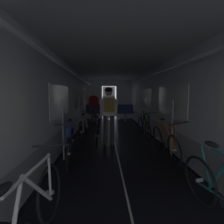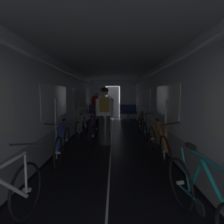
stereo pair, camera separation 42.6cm
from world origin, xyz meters
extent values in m
cube|color=black|center=(-1.41, 3.25, 0.00)|extent=(0.08, 11.50, 0.01)
cube|color=black|center=(1.41, 3.25, 0.00)|extent=(0.08, 11.50, 0.01)
cube|color=beige|center=(0.00, 3.25, 0.00)|extent=(0.03, 11.27, 0.00)
cube|color=#9EA0A5|center=(-1.51, 3.25, 0.30)|extent=(0.12, 11.50, 0.60)
cube|color=silver|center=(-1.51, 3.25, 1.53)|extent=(0.12, 11.50, 1.85)
cube|color=white|center=(-1.45, 2.67, 1.35)|extent=(0.02, 1.90, 0.80)
cube|color=white|center=(-1.45, 5.55, 1.35)|extent=(0.02, 1.90, 0.80)
cube|color=white|center=(-1.45, 8.42, 1.35)|extent=(0.02, 1.90, 0.80)
cube|color=yellow|center=(-1.45, 2.82, 1.35)|extent=(0.01, 0.20, 0.28)
cylinder|color=white|center=(-1.17, 3.25, 2.10)|extent=(0.07, 11.04, 0.07)
cylinder|color=#B7BABF|center=(-1.27, 2.10, 0.70)|extent=(0.04, 0.04, 1.40)
cylinder|color=#B7BABF|center=(-1.27, 4.70, 0.70)|extent=(0.04, 0.04, 1.40)
cube|color=#9EA0A5|center=(1.51, 3.25, 0.30)|extent=(0.12, 11.50, 0.60)
cube|color=silver|center=(1.51, 3.25, 1.53)|extent=(0.12, 11.50, 1.85)
cube|color=white|center=(1.45, 2.67, 1.35)|extent=(0.02, 1.90, 0.80)
cube|color=white|center=(1.45, 5.55, 1.35)|extent=(0.02, 1.90, 0.80)
cube|color=white|center=(1.45, 8.42, 1.35)|extent=(0.02, 1.90, 0.80)
cube|color=yellow|center=(1.45, 3.28, 1.35)|extent=(0.01, 0.20, 0.28)
cylinder|color=white|center=(1.17, 3.25, 2.10)|extent=(0.07, 11.04, 0.07)
cylinder|color=#B7BABF|center=(1.27, 2.10, 0.70)|extent=(0.04, 0.04, 1.40)
cylinder|color=#B7BABF|center=(1.27, 4.70, 0.70)|extent=(0.04, 0.04, 1.40)
cube|color=silver|center=(-0.95, 9.06, 1.23)|extent=(1.00, 0.12, 2.45)
cube|color=silver|center=(0.95, 9.06, 1.23)|extent=(1.00, 0.12, 2.45)
cube|color=silver|center=(0.00, 9.06, 2.25)|extent=(0.90, 0.12, 0.40)
cube|color=#4C4F54|center=(0.00, 9.76, 1.03)|extent=(0.81, 0.04, 2.05)
cube|color=white|center=(0.00, 3.25, 2.51)|extent=(3.14, 11.62, 0.12)
cylinder|color=gray|center=(-0.90, 8.00, 0.22)|extent=(0.12, 0.12, 0.44)
cube|color=#2D4784|center=(-0.90, 8.00, 0.49)|extent=(0.96, 0.44, 0.10)
cube|color=#2D4784|center=(-0.90, 8.19, 0.74)|extent=(0.96, 0.08, 0.40)
torus|color=gray|center=(-1.33, 8.22, 0.94)|extent=(0.14, 0.14, 0.02)
cylinder|color=gray|center=(0.90, 8.00, 0.22)|extent=(0.12, 0.12, 0.44)
cube|color=#2D4784|center=(0.90, 8.00, 0.49)|extent=(0.96, 0.44, 0.10)
cube|color=#2D4784|center=(0.90, 8.19, 0.74)|extent=(0.96, 0.08, 0.40)
torus|color=gray|center=(0.47, 8.22, 0.94)|extent=(0.14, 0.14, 0.02)
torus|color=black|center=(0.98, 0.38, 0.33)|extent=(0.17, 0.68, 0.67)
cylinder|color=#B2B2B7|center=(0.98, 0.38, 0.33)|extent=(0.10, 0.06, 0.06)
cylinder|color=teal|center=(1.03, 0.09, 0.55)|extent=(0.06, 0.35, 0.55)
cylinder|color=teal|center=(1.01, 0.32, 0.57)|extent=(0.09, 0.16, 0.49)
cylinder|color=teal|center=(1.00, 0.16, 0.31)|extent=(0.07, 0.45, 0.07)
ellipsoid|color=black|center=(1.04, 0.27, 0.88)|extent=(0.12, 0.25, 0.07)
torus|color=black|center=(1.13, 2.69, 0.33)|extent=(0.15, 0.67, 0.67)
cylinder|color=#B2B2B7|center=(1.13, 2.69, 0.33)|extent=(0.10, 0.05, 0.06)
torus|color=black|center=(1.16, 1.67, 0.33)|extent=(0.15, 0.67, 0.67)
cylinder|color=#B2B2B7|center=(1.16, 1.67, 0.33)|extent=(0.10, 0.05, 0.06)
cylinder|color=orange|center=(1.18, 1.99, 0.55)|extent=(0.13, 0.54, 0.56)
cylinder|color=orange|center=(1.16, 2.40, 0.55)|extent=(0.10, 0.34, 0.55)
cylinder|color=orange|center=(1.21, 2.14, 0.81)|extent=(0.07, 0.82, 0.04)
cylinder|color=orange|center=(1.16, 2.62, 0.57)|extent=(0.09, 0.16, 0.49)
cylinder|color=orange|center=(1.13, 2.47, 0.31)|extent=(0.04, 0.45, 0.07)
cylinder|color=orange|center=(1.19, 1.70, 0.57)|extent=(0.09, 0.09, 0.49)
cylinder|color=black|center=(1.13, 2.24, 0.29)|extent=(0.04, 0.17, 0.17)
ellipsoid|color=black|center=(1.20, 2.57, 0.87)|extent=(0.11, 0.24, 0.07)
cylinder|color=black|center=(1.24, 1.68, 0.91)|extent=(0.44, 0.04, 0.08)
torus|color=black|center=(-1.06, 3.59, 0.33)|extent=(0.13, 0.67, 0.67)
cylinder|color=#B2B2B7|center=(-1.06, 3.59, 0.33)|extent=(0.10, 0.05, 0.06)
torus|color=black|center=(-1.01, 4.61, 0.33)|extent=(0.13, 0.67, 0.67)
cylinder|color=#B2B2B7|center=(-1.01, 4.61, 0.33)|extent=(0.10, 0.05, 0.06)
cylinder|color=#ADAFB5|center=(-1.00, 4.29, 0.55)|extent=(0.12, 0.54, 0.56)
cylinder|color=#ADAFB5|center=(-1.02, 3.88, 0.55)|extent=(0.08, 0.34, 0.55)
cylinder|color=#ADAFB5|center=(-0.98, 4.14, 0.82)|extent=(0.07, 0.82, 0.04)
cylinder|color=#ADAFB5|center=(-1.03, 3.66, 0.57)|extent=(0.08, 0.16, 0.49)
cylinder|color=#ADAFB5|center=(-1.05, 3.81, 0.31)|extent=(0.04, 0.45, 0.07)
cylinder|color=#ADAFB5|center=(-0.99, 4.58, 0.57)|extent=(0.07, 0.09, 0.49)
cylinder|color=black|center=(-1.04, 4.04, 0.29)|extent=(0.04, 0.17, 0.17)
ellipsoid|color=black|center=(-1.00, 3.71, 0.88)|extent=(0.11, 0.24, 0.07)
cylinder|color=black|center=(-0.95, 4.60, 0.92)|extent=(0.44, 0.04, 0.07)
torus|color=black|center=(-1.16, 2.56, 0.33)|extent=(0.14, 0.67, 0.67)
cylinder|color=#B2B2B7|center=(-1.16, 2.56, 0.33)|extent=(0.10, 0.06, 0.05)
torus|color=black|center=(-1.05, 1.55, 0.33)|extent=(0.14, 0.67, 0.67)
cylinder|color=#B2B2B7|center=(-1.05, 1.55, 0.33)|extent=(0.10, 0.06, 0.05)
cylinder|color=#2342B7|center=(-1.10, 1.86, 0.55)|extent=(0.07, 0.54, 0.56)
cylinder|color=#2342B7|center=(-1.14, 2.27, 0.55)|extent=(0.10, 0.34, 0.55)
cylinder|color=#2342B7|center=(-1.13, 2.01, 0.82)|extent=(0.12, 0.82, 0.04)
cylinder|color=#2342B7|center=(-1.16, 2.49, 0.58)|extent=(0.04, 0.17, 0.49)
cylinder|color=#2342B7|center=(-1.13, 2.34, 0.31)|extent=(0.07, 0.45, 0.07)
cylinder|color=#2342B7|center=(-1.07, 1.57, 0.58)|extent=(0.06, 0.09, 0.49)
cylinder|color=black|center=(-1.11, 2.11, 0.29)|extent=(0.04, 0.17, 0.17)
ellipsoid|color=black|center=(-1.17, 2.44, 0.88)|extent=(0.12, 0.25, 0.06)
cylinder|color=black|center=(-1.09, 1.55, 0.92)|extent=(0.44, 0.07, 0.05)
torus|color=black|center=(1.07, 4.61, 0.33)|extent=(0.12, 0.67, 0.67)
cylinder|color=#B2B2B7|center=(1.07, 4.61, 0.33)|extent=(0.10, 0.05, 0.06)
torus|color=black|center=(1.09, 3.59, 0.33)|extent=(0.12, 0.67, 0.67)
cylinder|color=#B2B2B7|center=(1.09, 3.59, 0.33)|extent=(0.10, 0.05, 0.06)
cylinder|color=black|center=(1.10, 3.90, 0.55)|extent=(0.11, 0.54, 0.56)
cylinder|color=black|center=(1.10, 4.31, 0.55)|extent=(0.09, 0.34, 0.55)
cylinder|color=black|center=(1.13, 4.06, 0.82)|extent=(0.06, 0.82, 0.04)
cylinder|color=black|center=(1.09, 4.54, 0.57)|extent=(0.08, 0.16, 0.49)
cylinder|color=black|center=(1.07, 4.38, 0.31)|extent=(0.03, 0.45, 0.07)
cylinder|color=black|center=(1.11, 3.62, 0.57)|extent=(0.08, 0.09, 0.49)
cylinder|color=black|center=(1.07, 4.16, 0.29)|extent=(0.03, 0.17, 0.17)
ellipsoid|color=black|center=(1.13, 4.49, 0.88)|extent=(0.10, 0.24, 0.07)
cylinder|color=black|center=(1.15, 3.60, 0.91)|extent=(0.44, 0.03, 0.07)
torus|color=black|center=(-0.99, 0.18, 0.33)|extent=(0.13, 0.67, 0.67)
cylinder|color=#B2B2B7|center=(-0.99, 0.18, 0.33)|extent=(0.10, 0.06, 0.06)
cylinder|color=silver|center=(-1.00, -0.13, 0.55)|extent=(0.11, 0.54, 0.56)
cylinder|color=silver|center=(-1.03, -0.54, 0.55)|extent=(0.05, 0.35, 0.55)
cylinder|color=silver|center=(-0.99, -0.29, 0.82)|extent=(0.09, 0.82, 0.04)
cylinder|color=silver|center=(-0.98, 0.15, 0.58)|extent=(0.06, 0.09, 0.49)
cylinder|color=black|center=(-0.95, 0.17, 0.92)|extent=(0.44, 0.06, 0.05)
cylinder|color=#2D2D33|center=(-0.29, 3.25, 0.45)|extent=(0.13, 0.13, 0.90)
cylinder|color=#2D2D33|center=(-0.09, 3.26, 0.45)|extent=(0.13, 0.13, 0.90)
cube|color=silver|center=(-0.19, 3.25, 1.18)|extent=(0.37, 0.23, 0.56)
cylinder|color=silver|center=(-0.41, 3.26, 1.13)|extent=(0.10, 0.20, 0.53)
cylinder|color=silver|center=(0.03, 3.28, 1.13)|extent=(0.10, 0.20, 0.53)
sphere|color=tan|center=(-0.19, 3.25, 1.58)|extent=(0.21, 0.21, 0.21)
ellipsoid|color=black|center=(-0.19, 3.25, 1.65)|extent=(0.25, 0.29, 0.16)
cube|color=olive|center=(-0.19, 3.08, 1.22)|extent=(0.29, 0.17, 0.40)
torus|color=black|center=(-0.53, 2.99, 0.33)|extent=(0.08, 0.67, 0.67)
cylinder|color=#B2B2B7|center=(-0.53, 2.99, 0.33)|extent=(0.09, 0.05, 0.06)
torus|color=black|center=(-0.53, 4.01, 0.33)|extent=(0.08, 0.67, 0.67)
cylinder|color=#B2B2B7|center=(-0.53, 4.01, 0.33)|extent=(0.09, 0.05, 0.06)
cylinder|color=purple|center=(-0.54, 3.70, 0.55)|extent=(0.07, 0.54, 0.56)
cylinder|color=purple|center=(-0.54, 3.29, 0.55)|extent=(0.07, 0.34, 0.55)
cylinder|color=purple|center=(-0.56, 3.54, 0.82)|extent=(0.04, 0.82, 0.04)
cylinder|color=purple|center=(-0.55, 3.06, 0.58)|extent=(0.05, 0.16, 0.49)
cylinder|color=purple|center=(-0.53, 3.22, 0.31)|extent=(0.03, 0.45, 0.07)
cylinder|color=purple|center=(-0.55, 3.98, 0.58)|extent=(0.06, 0.09, 0.49)
cylinder|color=black|center=(-0.53, 3.44, 0.29)|extent=(0.02, 0.17, 0.17)
ellipsoid|color=black|center=(-0.56, 3.11, 0.88)|extent=(0.09, 0.24, 0.07)
cylinder|color=black|center=(-0.57, 4.00, 0.92)|extent=(0.44, 0.02, 0.05)
cylinder|color=brown|center=(-0.80, 7.70, 0.45)|extent=(0.13, 0.13, 0.90)
cylinder|color=brown|center=(-1.00, 7.70, 0.45)|extent=(0.13, 0.13, 0.90)
cube|color=red|center=(-0.90, 7.70, 1.18)|extent=(0.36, 0.22, 0.56)
cylinder|color=red|center=(-0.68, 7.68, 1.13)|extent=(0.09, 0.20, 0.53)
cylinder|color=red|center=(-1.12, 7.68, 1.13)|extent=(0.09, 0.20, 0.53)
sphere|color=beige|center=(-0.90, 7.70, 1.58)|extent=(0.21, 0.21, 0.21)
camera|label=1|loc=(-0.33, -1.82, 1.51)|focal=27.61mm
camera|label=2|loc=(0.09, -1.83, 1.51)|focal=27.61mm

